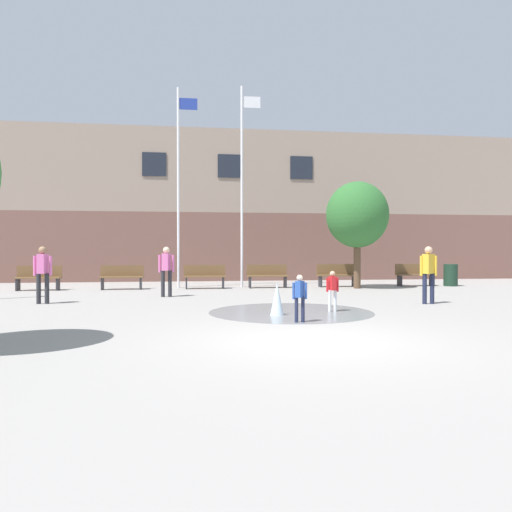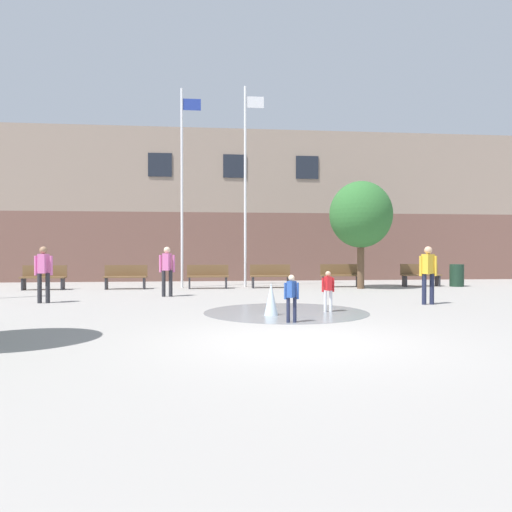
# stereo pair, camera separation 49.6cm
# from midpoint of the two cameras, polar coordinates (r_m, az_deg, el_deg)

# --- Properties ---
(ground_plane) EXTENTS (100.00, 100.00, 0.00)m
(ground_plane) POSITION_cam_midpoint_polar(r_m,az_deg,el_deg) (8.37, 6.38, -9.63)
(ground_plane) COLOR gray
(library_building) EXTENTS (36.00, 6.05, 7.26)m
(library_building) POSITION_cam_midpoint_polar(r_m,az_deg,el_deg) (26.82, -2.33, 5.30)
(library_building) COLOR brown
(library_building) RESTS_ON ground
(splash_fountain) EXTENTS (3.95, 3.95, 0.75)m
(splash_fountain) POSITION_cam_midpoint_polar(r_m,az_deg,el_deg) (11.82, 4.02, -5.86)
(splash_fountain) COLOR gray
(splash_fountain) RESTS_ON ground
(park_bench_far_left) EXTENTS (1.60, 0.44, 0.91)m
(park_bench_far_left) POSITION_cam_midpoint_polar(r_m,az_deg,el_deg) (20.10, -22.44, -2.23)
(park_bench_far_left) COLOR #28282D
(park_bench_far_left) RESTS_ON ground
(park_bench_under_left_flagpole) EXTENTS (1.60, 0.44, 0.91)m
(park_bench_under_left_flagpole) POSITION_cam_midpoint_polar(r_m,az_deg,el_deg) (19.51, -13.97, -2.28)
(park_bench_under_left_flagpole) COLOR #28282D
(park_bench_under_left_flagpole) RESTS_ON ground
(park_bench_center) EXTENTS (1.60, 0.44, 0.91)m
(park_bench_center) POSITION_cam_midpoint_polar(r_m,az_deg,el_deg) (19.27, -4.79, -2.30)
(park_bench_center) COLOR #28282D
(park_bench_center) RESTS_ON ground
(park_bench_under_right_flagpole) EXTENTS (1.60, 0.44, 0.91)m
(park_bench_under_right_flagpole) POSITION_cam_midpoint_polar(r_m,az_deg,el_deg) (19.57, 2.39, -2.25)
(park_bench_under_right_flagpole) COLOR #28282D
(park_bench_under_right_flagpole) RESTS_ON ground
(park_bench_near_trashcan) EXTENTS (1.60, 0.44, 0.91)m
(park_bench_near_trashcan) POSITION_cam_midpoint_polar(r_m,az_deg,el_deg) (20.33, 10.33, -2.15)
(park_bench_near_trashcan) COLOR #28282D
(park_bench_near_trashcan) RESTS_ON ground
(park_bench_far_right) EXTENTS (1.60, 0.44, 0.91)m
(park_bench_far_right) POSITION_cam_midpoint_polar(r_m,az_deg,el_deg) (21.50, 18.91, -2.02)
(park_bench_far_right) COLOR #28282D
(park_bench_far_right) RESTS_ON ground
(child_running) EXTENTS (0.31, 0.24, 0.99)m
(child_running) POSITION_cam_midpoint_polar(r_m,az_deg,el_deg) (10.32, 5.46, -4.41)
(child_running) COLOR #1E233D
(child_running) RESTS_ON ground
(child_with_pink_shirt) EXTENTS (0.31, 0.23, 0.99)m
(child_with_pink_shirt) POSITION_cam_midpoint_polar(r_m,az_deg,el_deg) (12.18, 9.39, -3.62)
(child_with_pink_shirt) COLOR silver
(child_with_pink_shirt) RESTS_ON ground
(adult_watching) EXTENTS (0.50, 0.36, 1.59)m
(adult_watching) POSITION_cam_midpoint_polar(r_m,az_deg,el_deg) (15.09, -22.25, -1.48)
(adult_watching) COLOR #28282D
(adult_watching) RESTS_ON ground
(adult_in_red) EXTENTS (0.50, 0.38, 1.59)m
(adult_in_red) POSITION_cam_midpoint_polar(r_m,az_deg,el_deg) (16.10, -9.26, -1.29)
(adult_in_red) COLOR #28282D
(adult_in_red) RESTS_ON ground
(teen_by_trashcan) EXTENTS (0.50, 0.35, 1.59)m
(teen_by_trashcan) POSITION_cam_midpoint_polar(r_m,az_deg,el_deg) (14.48, 20.00, -1.56)
(teen_by_trashcan) COLOR #1E233D
(teen_by_trashcan) RESTS_ON ground
(flagpole_left) EXTENTS (0.80, 0.10, 7.85)m
(flagpole_left) POSITION_cam_midpoint_polar(r_m,az_deg,el_deg) (20.06, -7.68, 8.39)
(flagpole_left) COLOR silver
(flagpole_left) RESTS_ON ground
(flagpole_right) EXTENTS (0.80, 0.10, 8.02)m
(flagpole_right) POSITION_cam_midpoint_polar(r_m,az_deg,el_deg) (20.16, -0.44, 8.61)
(flagpole_right) COLOR silver
(flagpole_right) RESTS_ON ground
(trash_can) EXTENTS (0.56, 0.56, 0.90)m
(trash_can) POSITION_cam_midpoint_polar(r_m,az_deg,el_deg) (21.93, 22.57, -2.06)
(trash_can) COLOR #193323
(trash_can) RESTS_ON ground
(street_tree_near_building) EXTENTS (2.40, 2.40, 4.12)m
(street_tree_near_building) POSITION_cam_midpoint_polar(r_m,az_deg,el_deg) (19.63, 12.61, 4.62)
(street_tree_near_building) COLOR brown
(street_tree_near_building) RESTS_ON ground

